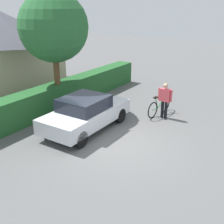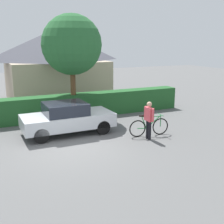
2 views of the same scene
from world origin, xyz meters
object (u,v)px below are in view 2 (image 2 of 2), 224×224
(bicycle, at_px, (149,127))
(tree_kerbside, at_px, (72,45))
(parked_car_near, at_px, (67,118))
(person_rider, at_px, (149,118))

(bicycle, height_order, tree_kerbside, tree_kerbside)
(bicycle, distance_m, tree_kerbside, 5.81)
(bicycle, bearing_deg, parked_car_near, 150.20)
(person_rider, bearing_deg, bicycle, 55.31)
(parked_car_near, bearing_deg, person_rider, -36.59)
(bicycle, bearing_deg, person_rider, -124.69)
(parked_car_near, relative_size, tree_kerbside, 0.74)
(tree_kerbside, bearing_deg, person_rider, -68.91)
(parked_car_near, height_order, bicycle, parked_car_near)
(parked_car_near, distance_m, person_rider, 3.56)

